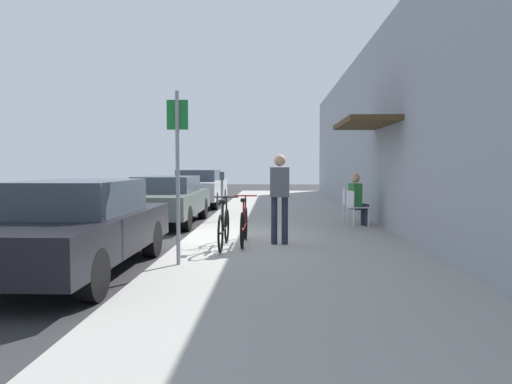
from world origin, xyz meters
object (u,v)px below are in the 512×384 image
Objects in this scene: bicycle_0 at (224,228)px; parking_meter at (222,192)px; seated_patron_0 at (357,198)px; cafe_chair_0 at (355,205)px; bicycle_1 at (244,225)px; parked_car_0 at (76,226)px; parked_car_1 at (166,199)px; pedestrian_standing at (280,192)px; cafe_chair_1 at (349,202)px; street_sign at (178,164)px; parked_car_2 at (199,187)px.

parking_meter is at bearing 96.74° from bicycle_0.
cafe_chair_0 is at bearing -166.27° from seated_patron_0.
seated_patron_0 is (2.97, 3.18, 0.34)m from bicycle_0.
parked_car_0 is at bearing -139.31° from bicycle_1.
parked_car_1 is 4.96m from pedestrian_standing.
cafe_chair_1 is at bearing 55.38° from bicycle_1.
cafe_chair_1 is (3.44, 5.59, -1.02)m from street_sign.
parked_car_2 is 1.69× the size of street_sign.
parked_car_1 is at bearing 121.46° from bicycle_1.
bicycle_0 is 5.03m from cafe_chair_1.
cafe_chair_0 is at bearing -12.55° from parked_car_1.
parking_meter reaches higher than cafe_chair_0.
cafe_chair_0 is (4.95, -1.10, -0.07)m from parked_car_1.
street_sign is at bearing -90.52° from parking_meter.
parking_meter is 3.53m from cafe_chair_0.
parking_meter is 0.78× the size of pedestrian_standing.
parked_car_2 is at bearing 97.55° from street_sign.
seated_patron_0 reaches higher than parked_car_0.
bicycle_0 is 1.97× the size of cafe_chair_1.
parked_car_2 is 5.06× the size of cafe_chair_1.
parked_car_1 is 5.12m from seated_patron_0.
parked_car_1 is 3.41× the size of seated_patron_0.
seated_patron_0 reaches higher than bicycle_0.
parked_car_2 is at bearing 126.60° from cafe_chair_0.
bicycle_1 is 0.93m from pedestrian_standing.
parking_meter reaches higher than cafe_chair_1.
cafe_chair_1 is at bearing 93.78° from seated_patron_0.
bicycle_1 is at bearing -132.72° from cafe_chair_0.
bicycle_0 is at bearing -132.07° from bicycle_1.
street_sign is (-0.05, -5.56, 0.75)m from parking_meter.
parked_car_2 is at bearing 101.68° from bicycle_0.
seated_patron_0 is at bearing 53.09° from street_sign.
street_sign is at bearing -115.12° from bicycle_1.
parked_car_2 is 2.57× the size of bicycle_0.
street_sign reaches higher than cafe_chair_1.
parked_car_0 is 2.57× the size of bicycle_1.
parking_meter is 3.57m from seated_patron_0.
pedestrian_standing reaches higher than seated_patron_0.
parked_car_1 is 1.69× the size of street_sign.
seated_patron_0 is (0.06, 0.01, 0.19)m from cafe_chair_0.
parked_car_1 reaches higher than bicycle_0.
parked_car_2 reaches higher than bicycle_1.
bicycle_0 is at bearing -83.26° from parking_meter.
street_sign is 2.02× the size of seated_patron_0.
parking_meter is at bearing -7.02° from parked_car_1.
parking_meter is 1.52× the size of cafe_chair_1.
parked_car_0 is 5.93m from parked_car_1.
seated_patron_0 is 1.48× the size of cafe_chair_1.
street_sign is 5.88m from cafe_chair_0.
parked_car_1 is 4.95m from cafe_chair_1.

